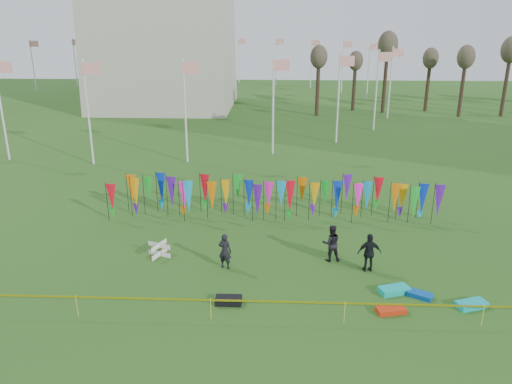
{
  "coord_description": "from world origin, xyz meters",
  "views": [
    {
      "loc": [
        0.36,
        -17.1,
        10.6
      ],
      "look_at": [
        -0.64,
        6.0,
        2.67
      ],
      "focal_mm": 35.0,
      "sensor_mm": 36.0,
      "label": 1
    }
  ],
  "objects_px": {
    "box_kite": "(159,250)",
    "kite_bag_blue": "(420,295)",
    "kite_bag_black": "(229,300)",
    "kite_bag_red": "(391,310)",
    "kite_bag_teal": "(471,304)",
    "person_mid": "(331,243)",
    "kite_bag_turquoise": "(394,290)",
    "person_left": "(225,251)",
    "person_right": "(369,253)"
  },
  "relations": [
    {
      "from": "kite_bag_turquoise",
      "to": "kite_bag_black",
      "type": "distance_m",
      "value": 6.83
    },
    {
      "from": "kite_bag_turquoise",
      "to": "kite_bag_teal",
      "type": "bearing_deg",
      "value": -19.18
    },
    {
      "from": "person_mid",
      "to": "person_right",
      "type": "height_order",
      "value": "person_right"
    },
    {
      "from": "person_left",
      "to": "kite_bag_black",
      "type": "distance_m",
      "value": 3.1
    },
    {
      "from": "box_kite",
      "to": "kite_bag_black",
      "type": "relative_size",
      "value": 0.68
    },
    {
      "from": "kite_bag_red",
      "to": "kite_bag_black",
      "type": "distance_m",
      "value": 6.31
    },
    {
      "from": "kite_bag_black",
      "to": "kite_bag_teal",
      "type": "bearing_deg",
      "value": 0.75
    },
    {
      "from": "box_kite",
      "to": "kite_bag_red",
      "type": "xyz_separation_m",
      "value": [
        9.97,
        -4.41,
        -0.25
      ]
    },
    {
      "from": "person_mid",
      "to": "kite_bag_red",
      "type": "bearing_deg",
      "value": 107.31
    },
    {
      "from": "person_mid",
      "to": "kite_bag_turquoise",
      "type": "height_order",
      "value": "person_mid"
    },
    {
      "from": "box_kite",
      "to": "kite_bag_blue",
      "type": "distance_m",
      "value": 11.84
    },
    {
      "from": "person_mid",
      "to": "kite_bag_black",
      "type": "xyz_separation_m",
      "value": [
        -4.41,
        -3.94,
        -0.76
      ]
    },
    {
      "from": "box_kite",
      "to": "person_mid",
      "type": "xyz_separation_m",
      "value": [
        8.08,
        -0.06,
        0.53
      ]
    },
    {
      "from": "kite_bag_red",
      "to": "kite_bag_blue",
      "type": "bearing_deg",
      "value": 40.24
    },
    {
      "from": "kite_bag_blue",
      "to": "kite_bag_teal",
      "type": "height_order",
      "value": "kite_bag_teal"
    },
    {
      "from": "person_right",
      "to": "kite_bag_teal",
      "type": "bearing_deg",
      "value": 138.02
    },
    {
      "from": "person_right",
      "to": "kite_bag_turquoise",
      "type": "distance_m",
      "value": 2.16
    },
    {
      "from": "person_right",
      "to": "kite_bag_turquoise",
      "type": "xyz_separation_m",
      "value": [
        0.75,
        -1.88,
        -0.77
      ]
    },
    {
      "from": "box_kite",
      "to": "person_left",
      "type": "relative_size",
      "value": 0.42
    },
    {
      "from": "kite_bag_turquoise",
      "to": "kite_bag_teal",
      "type": "height_order",
      "value": "kite_bag_turquoise"
    },
    {
      "from": "person_left",
      "to": "box_kite",
      "type": "bearing_deg",
      "value": -0.9
    },
    {
      "from": "kite_bag_turquoise",
      "to": "kite_bag_teal",
      "type": "xyz_separation_m",
      "value": [
        2.79,
        -0.97,
        -0.01
      ]
    },
    {
      "from": "kite_bag_turquoise",
      "to": "kite_bag_blue",
      "type": "bearing_deg",
      "value": -17.08
    },
    {
      "from": "kite_bag_blue",
      "to": "kite_bag_red",
      "type": "height_order",
      "value": "kite_bag_red"
    },
    {
      "from": "person_left",
      "to": "kite_bag_blue",
      "type": "bearing_deg",
      "value": -178.53
    },
    {
      "from": "kite_bag_black",
      "to": "kite_bag_turquoise",
      "type": "bearing_deg",
      "value": 9.21
    },
    {
      "from": "person_mid",
      "to": "kite_bag_blue",
      "type": "bearing_deg",
      "value": 130.28
    },
    {
      "from": "box_kite",
      "to": "kite_bag_blue",
      "type": "bearing_deg",
      "value": -15.74
    },
    {
      "from": "kite_bag_teal",
      "to": "kite_bag_blue",
      "type": "bearing_deg",
      "value": 159.71
    },
    {
      "from": "box_kite",
      "to": "kite_bag_teal",
      "type": "xyz_separation_m",
      "value": [
        13.2,
        -3.88,
        -0.24
      ]
    },
    {
      "from": "person_mid",
      "to": "kite_bag_turquoise",
      "type": "bearing_deg",
      "value": 123.18
    },
    {
      "from": "kite_bag_turquoise",
      "to": "kite_bag_teal",
      "type": "distance_m",
      "value": 2.95
    },
    {
      "from": "kite_bag_teal",
      "to": "kite_bag_black",
      "type": "bearing_deg",
      "value": -179.25
    },
    {
      "from": "person_left",
      "to": "kite_bag_teal",
      "type": "xyz_separation_m",
      "value": [
        9.97,
        -2.86,
        -0.72
      ]
    },
    {
      "from": "person_mid",
      "to": "kite_bag_teal",
      "type": "bearing_deg",
      "value": 137.14
    },
    {
      "from": "box_kite",
      "to": "person_mid",
      "type": "distance_m",
      "value": 8.1
    },
    {
      "from": "kite_bag_blue",
      "to": "kite_bag_black",
      "type": "height_order",
      "value": "kite_bag_black"
    },
    {
      "from": "kite_bag_blue",
      "to": "kite_bag_black",
      "type": "relative_size",
      "value": 0.91
    },
    {
      "from": "person_left",
      "to": "kite_bag_teal",
      "type": "distance_m",
      "value": 10.39
    },
    {
      "from": "kite_bag_teal",
      "to": "kite_bag_turquoise",
      "type": "bearing_deg",
      "value": 160.82
    },
    {
      "from": "person_mid",
      "to": "kite_bag_turquoise",
      "type": "xyz_separation_m",
      "value": [
        2.33,
        -2.85,
        -0.76
      ]
    },
    {
      "from": "kite_bag_blue",
      "to": "kite_bag_black",
      "type": "bearing_deg",
      "value": -174.13
    },
    {
      "from": "box_kite",
      "to": "kite_bag_black",
      "type": "bearing_deg",
      "value": -47.47
    },
    {
      "from": "kite_bag_red",
      "to": "kite_bag_black",
      "type": "bearing_deg",
      "value": 176.28
    },
    {
      "from": "person_right",
      "to": "kite_bag_red",
      "type": "relative_size",
      "value": 1.6
    },
    {
      "from": "kite_bag_blue",
      "to": "kite_bag_black",
      "type": "distance_m",
      "value": 7.76
    },
    {
      "from": "box_kite",
      "to": "kite_bag_blue",
      "type": "xyz_separation_m",
      "value": [
        11.39,
        -3.21,
        -0.25
      ]
    },
    {
      "from": "person_mid",
      "to": "kite_bag_turquoise",
      "type": "distance_m",
      "value": 3.76
    },
    {
      "from": "person_left",
      "to": "person_mid",
      "type": "height_order",
      "value": "person_mid"
    },
    {
      "from": "box_kite",
      "to": "person_right",
      "type": "bearing_deg",
      "value": -6.1
    }
  ]
}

